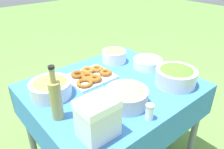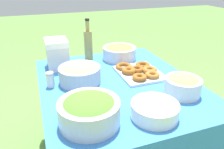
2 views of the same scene
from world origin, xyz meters
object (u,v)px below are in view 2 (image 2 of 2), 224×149
plate_stack (155,110)px  olive_bowl (119,52)px  olive_oil_bottle (88,44)px  donut_platter (139,71)px  pasta_bowl (80,73)px  fruit_bowl (183,85)px  salad_bowl (89,110)px  cooler_box (57,54)px

plate_stack → olive_bowl: 0.80m
olive_oil_bottle → donut_platter: bearing=-147.8°
pasta_bowl → olive_bowl: (0.30, -0.39, -0.00)m
pasta_bowl → plate_stack: pasta_bowl is taller
plate_stack → fruit_bowl: bearing=-62.0°
salad_bowl → fruit_bowl: 0.57m
olive_oil_bottle → cooler_box: (-0.09, 0.25, -0.02)m
plate_stack → olive_bowl: olive_bowl is taller
cooler_box → olive_oil_bottle: bearing=-70.5°
olive_oil_bottle → olive_bowl: (-0.08, -0.23, -0.07)m
olive_oil_bottle → fruit_bowl: size_ratio=1.59×
salad_bowl → cooler_box: 0.72m
salad_bowl → olive_bowl: salad_bowl is taller
fruit_bowl → olive_bowl: (0.65, 0.13, 0.00)m
olive_oil_bottle → fruit_bowl: olive_oil_bottle is taller
fruit_bowl → salad_bowl: bearing=98.1°
fruit_bowl → cooler_box: bearing=44.0°
plate_stack → olive_bowl: (0.78, -0.13, 0.02)m
pasta_bowl → plate_stack: (-0.48, -0.26, -0.03)m
fruit_bowl → olive_bowl: same height
salad_bowl → cooler_box: size_ratio=1.35×
plate_stack → fruit_bowl: 0.29m
donut_platter → olive_oil_bottle: 0.48m
pasta_bowl → donut_platter: bearing=-92.9°
olive_bowl → olive_oil_bottle: bearing=72.0°
olive_bowl → cooler_box: (-0.01, 0.48, 0.04)m
donut_platter → olive_oil_bottle: (0.40, 0.25, 0.11)m
pasta_bowl → olive_oil_bottle: olive_oil_bottle is taller
plate_stack → olive_oil_bottle: bearing=6.9°
olive_oil_bottle → olive_bowl: bearing=-108.0°
donut_platter → olive_oil_bottle: olive_oil_bottle is taller
fruit_bowl → cooler_box: (0.63, 0.61, 0.04)m
fruit_bowl → olive_bowl: 0.66m
donut_platter → olive_bowl: size_ratio=1.29×
salad_bowl → fruit_bowl: (0.08, -0.56, -0.01)m
pasta_bowl → fruit_bowl: size_ratio=1.29×
donut_platter → fruit_bowl: size_ratio=1.69×
fruit_bowl → cooler_box: cooler_box is taller
plate_stack → cooler_box: bearing=24.8°
olive_oil_bottle → fruit_bowl: 0.81m
salad_bowl → pasta_bowl: salad_bowl is taller
plate_stack → fruit_bowl: fruit_bowl is taller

